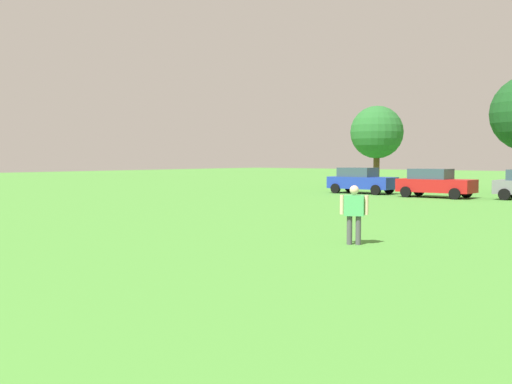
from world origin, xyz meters
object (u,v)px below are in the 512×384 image
(parked_car_blue_0, at_px, (361,180))
(parked_car_red_1, at_px, (435,183))
(adult_bystander, at_px, (354,210))
(tree_far_left, at_px, (377,132))

(parked_car_blue_0, distance_m, parked_car_red_1, 5.38)
(adult_bystander, distance_m, tree_far_left, 31.47)
(adult_bystander, relative_size, parked_car_blue_0, 0.37)
(tree_far_left, bearing_deg, adult_bystander, -63.09)
(parked_car_blue_0, xyz_separation_m, tree_far_left, (-2.79, 7.33, 3.40))
(parked_car_blue_0, xyz_separation_m, parked_car_red_1, (5.32, -0.81, 0.00))
(adult_bystander, height_order, parked_car_blue_0, parked_car_blue_0)
(parked_car_blue_0, height_order, tree_far_left, tree_far_left)
(adult_bystander, height_order, tree_far_left, tree_far_left)
(parked_car_red_1, bearing_deg, parked_car_blue_0, 171.30)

